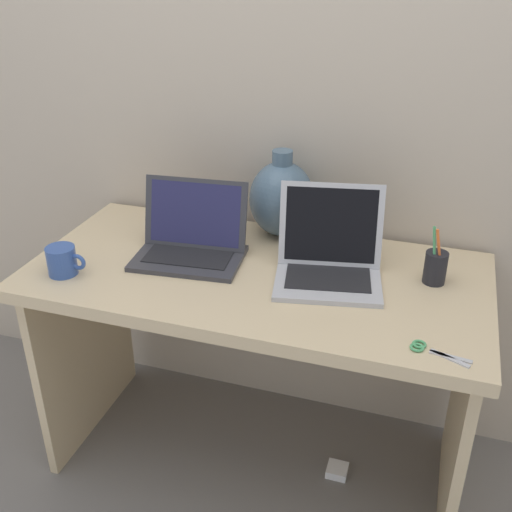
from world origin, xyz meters
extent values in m
plane|color=slate|center=(0.00, 0.00, 0.00)|extent=(6.00, 6.00, 0.00)
cube|color=#BCAD99|center=(0.00, 0.37, 1.20)|extent=(4.40, 0.04, 2.40)
cube|color=#D1B78C|center=(0.00, 0.00, 0.74)|extent=(1.36, 0.67, 0.04)
cube|color=#D1B78C|center=(-0.64, 0.00, 0.36)|extent=(0.03, 0.57, 0.72)
cube|color=#D1B78C|center=(0.64, 0.00, 0.36)|extent=(0.03, 0.57, 0.72)
cube|color=#333338|center=(-0.22, 0.00, 0.76)|extent=(0.35, 0.25, 0.01)
cube|color=black|center=(-0.22, 0.00, 0.77)|extent=(0.27, 0.16, 0.00)
cube|color=#333338|center=(-0.22, 0.08, 0.88)|extent=(0.33, 0.10, 0.21)
cube|color=#23234C|center=(-0.22, 0.08, 0.88)|extent=(0.29, 0.09, 0.19)
cube|color=#B2B2B7|center=(0.22, 0.00, 0.76)|extent=(0.34, 0.31, 0.01)
cube|color=black|center=(0.22, 0.00, 0.77)|extent=(0.27, 0.20, 0.00)
cube|color=#B2B2B7|center=(0.20, 0.10, 0.89)|extent=(0.31, 0.12, 0.24)
cube|color=black|center=(0.20, 0.10, 0.89)|extent=(0.27, 0.11, 0.21)
ellipsoid|color=slate|center=(0.00, 0.27, 0.88)|extent=(0.21, 0.21, 0.25)
cylinder|color=slate|center=(0.00, 0.27, 1.02)|extent=(0.07, 0.07, 0.05)
cylinder|color=#335199|center=(-0.54, -0.19, 0.80)|extent=(0.09, 0.09, 0.09)
torus|color=#335199|center=(-0.48, -0.19, 0.80)|extent=(0.05, 0.01, 0.05)
cylinder|color=black|center=(0.51, 0.09, 0.80)|extent=(0.06, 0.06, 0.10)
cylinder|color=#4CA566|center=(0.50, 0.08, 0.86)|extent=(0.03, 0.03, 0.14)
cylinder|color=orange|center=(0.51, 0.08, 0.86)|extent=(0.04, 0.02, 0.15)
cube|color=#B7B7BC|center=(0.57, -0.26, 0.76)|extent=(0.10, 0.03, 0.00)
cube|color=#B7B7BC|center=(0.57, -0.27, 0.76)|extent=(0.10, 0.05, 0.00)
torus|color=#4CA566|center=(0.49, -0.25, 0.76)|extent=(0.03, 0.04, 0.01)
torus|color=#4CA566|center=(0.49, -0.24, 0.76)|extent=(0.04, 0.03, 0.01)
cube|color=white|center=(0.29, 0.01, 0.01)|extent=(0.07, 0.07, 0.03)
camera|label=1|loc=(0.49, -1.51, 1.64)|focal=42.88mm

